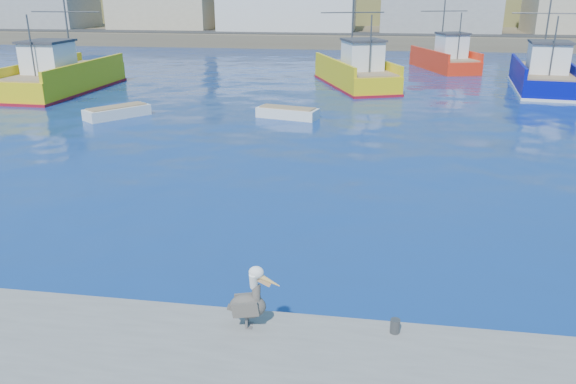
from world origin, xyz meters
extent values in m
plane|color=navy|center=(0.00, 0.00, 0.00)|extent=(260.00, 260.00, 0.00)
cylinder|color=#4C4C4C|center=(3.00, -3.40, 0.65)|extent=(0.20, 0.20, 0.30)
cube|color=brown|center=(0.00, 72.00, 0.80)|extent=(160.00, 30.00, 1.60)
cube|color=#2D2D2D|center=(0.00, 61.00, 1.65)|extent=(150.00, 5.00, 0.10)
cube|color=gray|center=(-48.00, 67.00, 4.60)|extent=(16.00, 10.00, 6.00)
cube|color=tan|center=(-28.00, 67.00, 5.10)|extent=(14.00, 9.00, 7.00)
cube|color=silver|center=(-10.00, 67.00, 4.35)|extent=(18.00, 11.00, 5.50)
cube|color=gray|center=(10.00, 67.00, 4.85)|extent=(15.00, 10.00, 6.50)
cube|color=yellow|center=(-19.82, 24.58, 0.74)|extent=(4.04, 11.42, 1.47)
cube|color=yellow|center=(-18.04, 24.54, 1.82)|extent=(0.49, 11.11, 0.70)
cube|color=yellow|center=(-21.60, 24.62, 1.82)|extent=(0.49, 11.11, 0.70)
cube|color=maroon|center=(-19.82, 24.58, 0.05)|extent=(4.13, 11.65, 0.25)
cube|color=#8C7251|center=(-19.82, 24.58, 1.52)|extent=(3.73, 10.96, 0.10)
cube|color=white|center=(-19.86, 22.88, 2.57)|extent=(2.71, 2.90, 2.00)
cube|color=#333338|center=(-19.86, 22.88, 3.67)|extent=(2.91, 3.24, 0.15)
cylinder|color=#4C4C4C|center=(-19.79, 25.72, 3.97)|extent=(0.12, 0.12, 5.00)
cylinder|color=#4C4C4C|center=(-19.90, 21.18, 3.47)|extent=(0.10, 0.10, 4.00)
cylinder|color=#4C4C4C|center=(-19.79, 25.72, 5.47)|extent=(5.29, 0.20, 0.08)
cube|color=yellow|center=(0.75, 30.28, 0.67)|extent=(7.00, 10.89, 1.34)
cube|color=yellow|center=(2.31, 30.88, 1.69)|extent=(3.80, 9.50, 0.70)
cube|color=yellow|center=(-0.81, 29.68, 1.69)|extent=(3.80, 9.50, 0.70)
cube|color=maroon|center=(0.75, 30.28, 0.05)|extent=(7.14, 11.10, 0.25)
cube|color=#8C7251|center=(0.75, 30.28, 1.39)|extent=(6.59, 10.40, 0.10)
cube|color=white|center=(1.31, 28.84, 2.44)|extent=(3.24, 3.29, 2.00)
cube|color=#333338|center=(1.31, 28.84, 3.54)|extent=(3.52, 3.65, 0.15)
cylinder|color=#4C4C4C|center=(0.39, 31.24, 3.84)|extent=(0.15, 0.15, 5.00)
cylinder|color=#4C4C4C|center=(1.86, 27.39, 3.34)|extent=(0.13, 0.13, 4.00)
cylinder|color=#4C4C4C|center=(0.39, 31.24, 5.34)|extent=(4.68, 1.85, 0.08)
cube|color=#030987|center=(14.41, 30.73, 0.67)|extent=(4.84, 10.68, 1.34)
cube|color=#030987|center=(16.09, 30.52, 1.69)|extent=(1.45, 10.06, 0.70)
cube|color=#030987|center=(12.72, 30.94, 1.69)|extent=(1.45, 10.06, 0.70)
cube|color=silver|center=(14.41, 30.73, 0.05)|extent=(4.94, 10.90, 0.25)
cube|color=#8C7251|center=(14.41, 30.73, 1.39)|extent=(4.51, 10.24, 0.10)
cube|color=white|center=(14.22, 29.19, 2.44)|extent=(2.82, 2.87, 2.00)
cube|color=#333338|center=(14.22, 29.19, 3.54)|extent=(3.04, 3.20, 0.15)
cylinder|color=#4C4C4C|center=(14.53, 31.75, 3.84)|extent=(0.13, 0.13, 5.00)
cylinder|color=#4C4C4C|center=(14.03, 27.66, 3.34)|extent=(0.11, 0.11, 4.00)
cylinder|color=#4C4C4C|center=(14.53, 31.75, 5.34)|extent=(5.03, 0.70, 0.08)
cube|color=red|center=(8.45, 40.91, 0.56)|extent=(5.83, 9.16, 1.12)
cube|color=red|center=(9.88, 41.40, 1.47)|extent=(2.92, 8.02, 0.70)
cube|color=red|center=(7.02, 40.42, 1.47)|extent=(2.92, 8.02, 0.70)
cube|color=#8C7251|center=(8.45, 40.91, 1.17)|extent=(5.48, 8.75, 0.10)
cube|color=white|center=(8.87, 39.69, 2.22)|extent=(2.83, 2.76, 2.00)
cube|color=#333338|center=(8.87, 39.69, 3.32)|extent=(3.06, 3.06, 0.15)
cylinder|color=#4C4C4C|center=(8.17, 41.72, 3.62)|extent=(0.15, 0.15, 5.00)
cylinder|color=#4C4C4C|center=(9.29, 38.47, 3.12)|extent=(0.13, 0.13, 4.00)
cylinder|color=#4C4C4C|center=(8.17, 41.72, 5.12)|extent=(4.29, 1.54, 0.08)
cube|color=silver|center=(-12.32, 16.87, 0.23)|extent=(3.28, 3.72, 0.74)
cube|color=#8C7251|center=(-12.32, 16.87, 0.63)|extent=(2.83, 3.26, 0.07)
cube|color=silver|center=(-2.57, 18.24, 0.22)|extent=(3.70, 2.05, 0.70)
cube|color=#8C7251|center=(-2.57, 18.24, 0.60)|extent=(3.30, 1.71, 0.07)
cylinder|color=#595451|center=(0.02, -3.70, 0.63)|extent=(0.06, 0.06, 0.26)
cube|color=#595451|center=(0.07, -3.70, 0.51)|extent=(0.14, 0.11, 0.01)
cylinder|color=#595451|center=(0.01, -3.54, 0.63)|extent=(0.06, 0.06, 0.26)
cube|color=#595451|center=(0.06, -3.54, 0.51)|extent=(0.14, 0.11, 0.01)
ellipsoid|color=#38332D|center=(0.04, -3.62, 0.97)|extent=(0.78, 0.50, 0.51)
cube|color=#38332D|center=(0.03, -3.82, 0.99)|extent=(0.58, 0.10, 0.38)
cube|color=#38332D|center=(0.00, -3.42, 0.99)|extent=(0.58, 0.10, 0.38)
cube|color=#38332D|center=(-0.29, -3.64, 0.91)|extent=(0.21, 0.15, 0.11)
cylinder|color=#38332D|center=(0.21, -3.61, 1.25)|extent=(0.19, 0.28, 0.41)
cylinder|color=white|center=(0.17, -3.61, 1.55)|extent=(0.18, 0.27, 0.38)
ellipsoid|color=white|center=(0.22, -3.61, 1.74)|extent=(0.32, 0.25, 0.26)
cone|color=gold|center=(0.46, -3.59, 1.58)|extent=(0.52, 0.16, 0.35)
cube|color=tan|center=(0.36, -3.60, 1.54)|extent=(0.31, 0.07, 0.23)
camera|label=1|loc=(2.36, -13.26, 7.01)|focal=35.00mm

